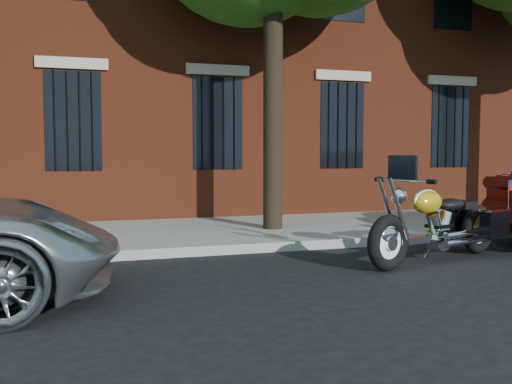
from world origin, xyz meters
name	(u,v)px	position (x,y,z in m)	size (l,w,h in m)	color
ground	(310,268)	(0.00, 0.00, 0.00)	(120.00, 120.00, 0.00)	black
curb	(275,246)	(0.00, 1.38, 0.07)	(40.00, 0.16, 0.15)	gray
sidewalk	(242,231)	(0.00, 3.26, 0.07)	(40.00, 3.60, 0.15)	gray
building	(176,3)	(0.00, 10.06, 6.00)	(26.00, 10.08, 12.00)	maroon
motorcycle	(444,225)	(2.04, -0.12, 0.52)	(3.00, 1.48, 1.53)	black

